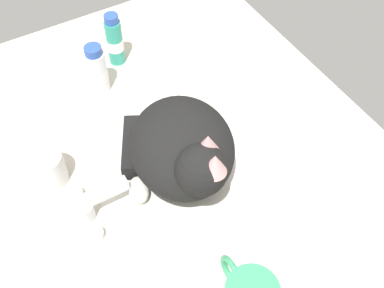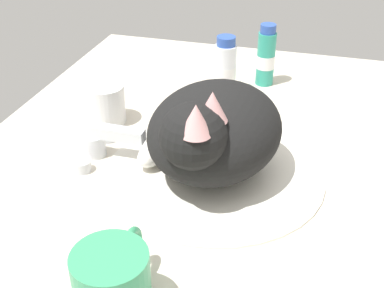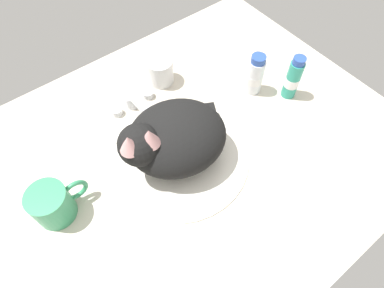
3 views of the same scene
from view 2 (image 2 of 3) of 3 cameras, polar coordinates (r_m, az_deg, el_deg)
ground_plane at (r=79.22cm, az=2.47°, el=-4.25°), size 110.00×82.50×3.00cm
sink_basin at (r=78.13cm, az=2.51°, el=-3.12°), size 33.92×33.92×0.79cm
faucet at (r=82.43cm, az=-10.16°, el=0.13°), size 12.41×10.44×5.69cm
cat at (r=73.22cm, az=2.18°, el=1.43°), size 29.11×24.61×16.60cm
coffee_mug at (r=56.20cm, az=-8.92°, el=-15.30°), size 12.35×8.31×8.36cm
rinse_cup at (r=92.18cm, az=-9.77°, el=4.50°), size 7.06×7.06×7.12cm
toothpaste_bottle at (r=101.29cm, az=3.78°, el=8.66°), size 4.42×4.42×11.85cm
mouthwash_bottle at (r=106.01cm, az=8.38°, el=9.74°), size 3.79×3.79×12.82cm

